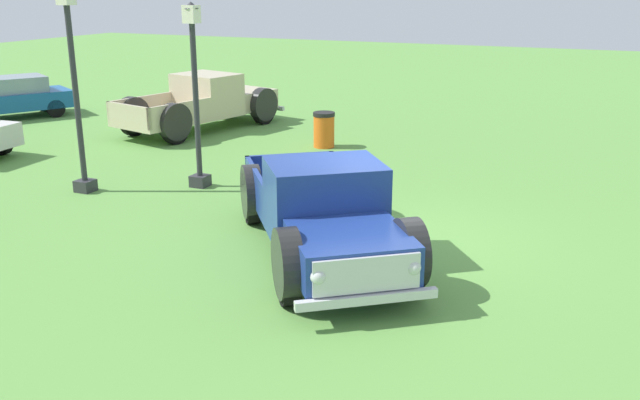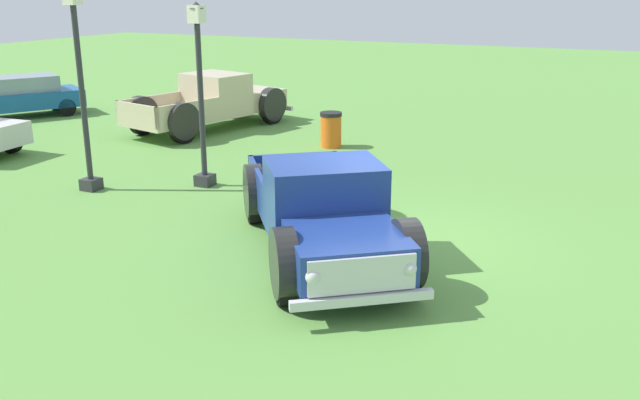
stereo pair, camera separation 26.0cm
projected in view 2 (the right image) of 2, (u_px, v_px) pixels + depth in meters
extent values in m
plane|color=#5B9342|center=(389.00, 244.00, 11.86)|extent=(80.00, 80.00, 0.00)
cube|color=navy|center=(347.00, 252.00, 9.63)|extent=(2.21, 2.22, 0.58)
cube|color=silver|center=(362.00, 275.00, 8.88)|extent=(0.92, 1.17, 0.48)
sphere|color=silver|center=(409.00, 268.00, 9.02)|extent=(0.21, 0.21, 0.21)
sphere|color=silver|center=(313.00, 276.00, 8.76)|extent=(0.21, 0.21, 0.21)
cube|color=navy|center=(324.00, 200.00, 10.91)|extent=(2.15, 2.22, 1.20)
cube|color=#8C9EA8|center=(333.00, 195.00, 10.23)|extent=(0.96, 1.22, 0.53)
cube|color=navy|center=(303.00, 200.00, 12.73)|extent=(2.81, 2.73, 0.10)
cube|color=navy|center=(348.00, 180.00, 12.79)|extent=(1.79, 1.41, 0.58)
cube|color=navy|center=(258.00, 185.00, 12.46)|extent=(1.79, 1.41, 0.58)
cube|color=navy|center=(293.00, 168.00, 13.61)|extent=(1.14, 1.44, 0.58)
cylinder|color=black|center=(406.00, 266.00, 9.89)|extent=(0.77, 0.67, 0.79)
cylinder|color=#B7B7BC|center=(407.00, 266.00, 9.89)|extent=(0.41, 0.39, 0.32)
cylinder|color=black|center=(407.00, 253.00, 9.83)|extent=(0.97, 0.85, 1.00)
cylinder|color=black|center=(284.00, 277.00, 9.54)|extent=(0.77, 0.67, 0.79)
cylinder|color=#B7B7BC|center=(284.00, 277.00, 9.54)|extent=(0.41, 0.39, 0.32)
cylinder|color=black|center=(284.00, 263.00, 9.48)|extent=(0.97, 0.85, 1.00)
cylinder|color=black|center=(346.00, 196.00, 13.16)|extent=(0.77, 0.67, 0.79)
cylinder|color=#B7B7BC|center=(347.00, 196.00, 13.17)|extent=(0.41, 0.39, 0.32)
cylinder|color=black|center=(347.00, 186.00, 13.10)|extent=(0.97, 0.85, 1.00)
cylinder|color=black|center=(254.00, 202.00, 12.81)|extent=(0.77, 0.67, 0.79)
cylinder|color=#B7B7BC|center=(253.00, 202.00, 12.81)|extent=(0.41, 0.39, 0.32)
cylinder|color=black|center=(254.00, 191.00, 12.76)|extent=(0.97, 0.85, 1.00)
cube|color=silver|center=(362.00, 300.00, 8.94)|extent=(1.25, 1.57, 0.13)
cube|color=#C6B793|center=(251.00, 99.00, 22.31)|extent=(1.95, 1.97, 0.59)
cube|color=silver|center=(269.00, 95.00, 22.93)|extent=(0.40, 1.45, 0.50)
sphere|color=silver|center=(254.00, 93.00, 23.30)|extent=(0.22, 0.22, 0.22)
sphere|color=silver|center=(283.00, 97.00, 22.51)|extent=(0.22, 0.22, 0.22)
cube|color=#C6B793|center=(216.00, 94.00, 21.09)|extent=(1.78, 2.08, 1.24)
cube|color=#8C9EA8|center=(231.00, 83.00, 21.50)|extent=(0.40, 1.53, 0.55)
cube|color=#C6B793|center=(169.00, 121.00, 19.90)|extent=(2.62, 2.28, 0.11)
cube|color=#C6B793|center=(149.00, 106.00, 20.31)|extent=(2.23, 0.60, 0.59)
cube|color=#C6B793|center=(188.00, 113.00, 19.28)|extent=(2.23, 0.60, 0.59)
cube|color=#C6B793|center=(137.00, 115.00, 18.99)|extent=(0.50, 1.78, 0.59)
cylinder|color=black|center=(232.00, 105.00, 22.94)|extent=(0.85, 0.42, 0.82)
cylinder|color=#B7B7BC|center=(231.00, 105.00, 22.95)|extent=(0.38, 0.33, 0.33)
cylinder|color=black|center=(231.00, 99.00, 22.88)|extent=(1.08, 0.53, 1.04)
cylinder|color=black|center=(272.00, 111.00, 21.85)|extent=(0.85, 0.42, 0.82)
cylinder|color=#B7B7BC|center=(272.00, 111.00, 21.85)|extent=(0.38, 0.33, 0.33)
cylinder|color=black|center=(272.00, 104.00, 21.79)|extent=(1.08, 0.53, 1.04)
cylinder|color=black|center=(142.00, 121.00, 20.26)|extent=(0.85, 0.42, 0.82)
cylinder|color=#B7B7BC|center=(142.00, 121.00, 20.27)|extent=(0.38, 0.33, 0.33)
cylinder|color=black|center=(141.00, 114.00, 20.20)|extent=(1.08, 0.53, 1.04)
cylinder|color=black|center=(183.00, 129.00, 19.17)|extent=(0.85, 0.42, 0.82)
cylinder|color=#B7B7BC|center=(183.00, 129.00, 19.17)|extent=(0.38, 0.33, 0.33)
cylinder|color=black|center=(182.00, 121.00, 19.11)|extent=(1.08, 0.53, 1.04)
cube|color=silver|center=(270.00, 105.00, 23.06)|extent=(0.56, 1.94, 0.13)
cube|color=#195699|center=(17.00, 100.00, 22.91)|extent=(4.30, 3.41, 0.55)
cube|color=#7F939E|center=(20.00, 84.00, 22.82)|extent=(2.63, 2.31, 0.50)
cylinder|color=black|center=(67.00, 107.00, 23.15)|extent=(0.60, 0.45, 0.58)
cylinder|color=black|center=(55.00, 102.00, 24.30)|extent=(0.60, 0.45, 0.58)
cylinder|color=black|center=(11.00, 141.00, 18.12)|extent=(0.24, 0.63, 0.62)
cube|color=#2D2D33|center=(91.00, 184.00, 14.92)|extent=(0.36, 0.36, 0.25)
cylinder|color=#2D2D33|center=(82.00, 95.00, 14.35)|extent=(0.12, 0.12, 3.58)
cube|color=#2D2D33|center=(205.00, 180.00, 15.23)|extent=(0.36, 0.36, 0.25)
cylinder|color=#2D2D33|center=(201.00, 101.00, 14.72)|extent=(0.12, 0.12, 3.21)
cube|color=#F2EACC|center=(197.00, 14.00, 14.19)|extent=(0.28, 0.28, 0.36)
cone|color=#2D2D33|center=(196.00, 5.00, 14.13)|extent=(0.32, 0.32, 0.14)
cylinder|color=orange|center=(331.00, 132.00, 18.73)|extent=(0.56, 0.56, 0.85)
cylinder|color=black|center=(331.00, 114.00, 18.59)|extent=(0.59, 0.59, 0.10)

